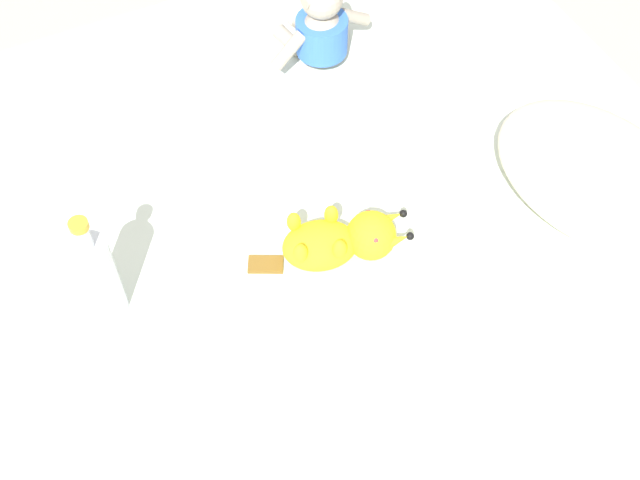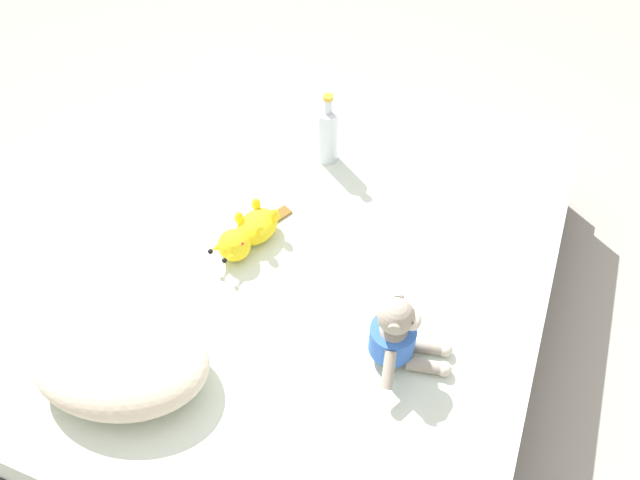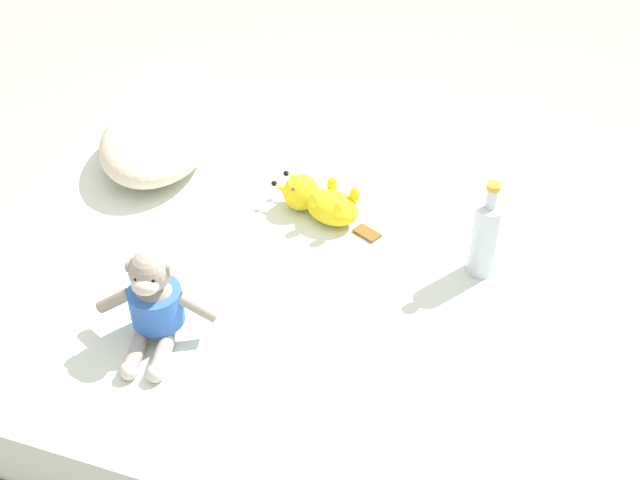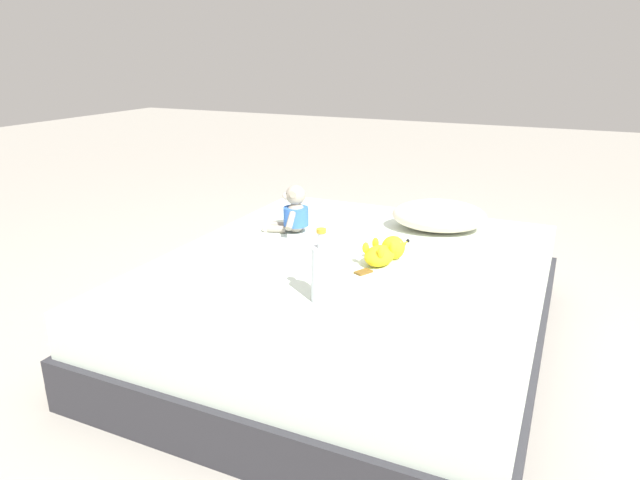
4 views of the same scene
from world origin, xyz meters
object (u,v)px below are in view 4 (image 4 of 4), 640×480
pillow (439,216)px  plush_yellow_creature (385,252)px  bed (350,303)px  glass_bottle (321,273)px  plush_monkey (294,213)px

pillow → plush_yellow_creature: size_ratio=1.59×
bed → plush_yellow_creature: bearing=19.1°
bed → glass_bottle: bearing=-83.1°
bed → pillow: size_ratio=3.53×
glass_bottle → plush_yellow_creature: bearing=79.2°
bed → plush_monkey: (-0.40, 0.26, 0.29)m
pillow → bed: bearing=-112.0°
plush_monkey → plush_yellow_creature: plush_monkey is taller
pillow → plush_yellow_creature: 0.54m
plush_yellow_creature → glass_bottle: size_ratio=1.22×
plush_monkey → plush_yellow_creature: bearing=-21.5°
bed → plush_yellow_creature: (0.14, 0.05, 0.24)m
bed → plush_monkey: size_ratio=6.40×
plush_yellow_creature → glass_bottle: (-0.09, -0.45, 0.06)m
plush_monkey → plush_yellow_creature: (0.54, -0.21, -0.05)m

